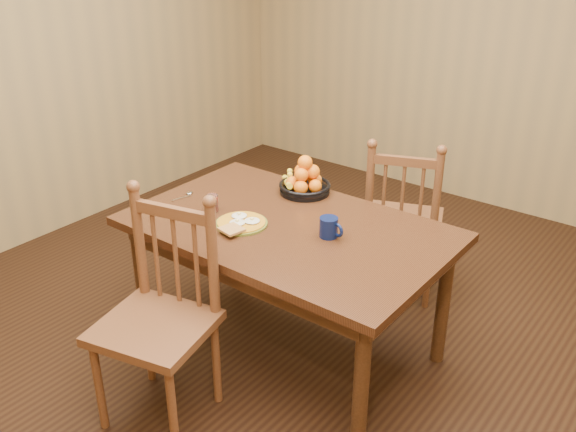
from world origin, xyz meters
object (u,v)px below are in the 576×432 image
Objects in this scene: coffee_mug at (329,227)px; fruit_bowl at (304,182)px; chair_near at (160,318)px; chair_far at (402,221)px; breakfast_plate at (241,223)px; dining_table at (288,240)px.

fruit_bowl reaches higher than coffee_mug.
chair_near is 1.15m from fruit_bowl.
fruit_bowl is (-0.37, -0.49, 0.32)m from chair_far.
chair_far is at bearing 64.02° from chair_near.
coffee_mug reaches higher than breakfast_plate.
dining_table is at bearing 55.30° from chair_far.
dining_table is at bearing 38.09° from breakfast_plate.
chair_far reaches higher than breakfast_plate.
chair_far is at bearing 77.35° from dining_table.
chair_far is 0.95× the size of chair_near.
breakfast_plate reaches higher than dining_table.
dining_table is 0.91m from chair_far.
dining_table is at bearing -175.01° from coffee_mug.
chair_near is 7.95× the size of coffee_mug.
chair_near is at bearing -89.58° from fruit_bowl.
chair_far is 1.12m from breakfast_plate.
fruit_bowl is (-0.18, 0.38, 0.15)m from dining_table.
chair_near reaches higher than chair_far.
chair_near reaches higher than fruit_bowl.
chair_far is at bearing 52.76° from fruit_bowl.
breakfast_plate is (-0.19, -0.15, 0.10)m from dining_table.
breakfast_plate is 2.22× the size of coffee_mug.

